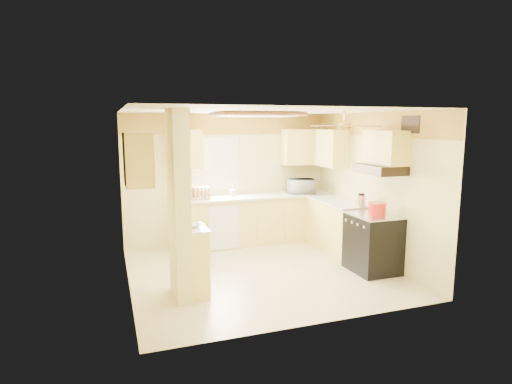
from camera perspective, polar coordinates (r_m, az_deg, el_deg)
name	(u,v)px	position (r m, az deg, el deg)	size (l,w,h in m)	color
floor	(261,271)	(6.87, 0.67, -10.55)	(4.00, 4.00, 0.00)	beige
ceiling	(261,111)	(6.47, 0.72, 10.77)	(4.00, 4.00, 0.00)	white
wall_back	(228,179)	(8.35, -3.76, 1.79)	(4.00, 4.00, 0.00)	#DACE85
wall_front	(319,220)	(4.85, 8.40, -3.66)	(4.00, 4.00, 0.00)	#DACE85
wall_left	(125,201)	(6.18, -17.02, -1.20)	(3.80, 3.80, 0.00)	#DACE85
wall_right	(372,187)	(7.47, 15.26, 0.62)	(3.80, 3.80, 0.00)	#DACE85
wallpaper_border	(228,124)	(8.26, -3.80, 9.01)	(4.00, 0.02, 0.40)	#FFCA4B
partition_column	(179,206)	(5.70, -10.25, -1.79)	(0.20, 0.70, 2.50)	#DACE85
partition_ledge	(197,262)	(5.94, -7.90, -9.27)	(0.25, 0.55, 0.90)	#E0C05C
ledge_top	(196,229)	(5.81, -8.00, -4.86)	(0.28, 0.58, 0.04)	silver
lower_cabinets_back	(257,220)	(8.36, 0.16, -3.76)	(3.00, 0.60, 0.90)	#E0C05C
lower_cabinets_right	(337,227)	(7.96, 10.79, -4.57)	(0.60, 1.40, 0.90)	#E0C05C
countertop_back	(257,196)	(8.26, 0.18, -0.59)	(3.04, 0.64, 0.04)	silver
countertop_right	(338,201)	(7.86, 10.83, -1.25)	(0.64, 1.44, 0.04)	silver
dishwasher_panel	(224,228)	(7.86, -4.26, -4.78)	(0.58, 0.02, 0.80)	white
window	(215,164)	(8.24, -5.44, 3.77)	(0.92, 0.02, 1.02)	white
upper_cab_back_left	(185,149)	(7.94, -9.41, 5.65)	(0.60, 0.35, 0.70)	#E0C05C
upper_cab_back_right	(304,147)	(8.68, 6.47, 6.01)	(0.90, 0.35, 0.70)	#E0C05C
upper_cab_right	(328,148)	(8.38, 9.59, 5.83)	(0.35, 1.00, 0.70)	#E0C05C
upper_cab_left_wall	(138,159)	(5.86, -15.48, 4.25)	(0.35, 0.75, 0.70)	#E0C05C
upper_cab_over_stove	(386,148)	(6.86, 16.90, 5.69)	(0.35, 0.76, 0.52)	#E0C05C
stove	(373,243)	(7.01, 15.30, -6.55)	(0.68, 0.77, 0.92)	black
range_hood	(380,169)	(6.83, 16.20, 2.93)	(0.50, 0.76, 0.14)	black
poster_menu	(186,160)	(5.64, -9.30, 4.28)	(0.02, 0.42, 0.57)	black
poster_nashville	(187,209)	(5.73, -9.13, -2.21)	(0.02, 0.42, 0.57)	black
ceiling_light_panel	(257,115)	(6.98, 0.07, 10.29)	(1.35, 0.95, 0.06)	brown
ceiling_fan	(344,125)	(6.27, 11.68, 8.68)	(1.15, 1.15, 0.26)	gold
vent_grate	(411,124)	(6.66, 19.92, 8.46)	(0.02, 0.40, 0.25)	black
microwave	(301,186)	(8.56, 6.07, 0.80)	(0.51, 0.35, 0.28)	white
bowl	(194,225)	(5.80, -8.28, -4.43)	(0.20, 0.20, 0.05)	white
dutch_oven	(377,209)	(6.88, 15.85, -2.15)	(0.28, 0.28, 0.19)	red
kettle	(361,201)	(7.32, 13.85, -1.11)	(0.15, 0.15, 0.23)	silver
dish_rack	(199,194)	(7.94, -7.61, -0.33)	(0.39, 0.30, 0.22)	tan
utensil_crock	(233,193)	(8.16, -3.10, -0.11)	(0.10, 0.10, 0.20)	white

